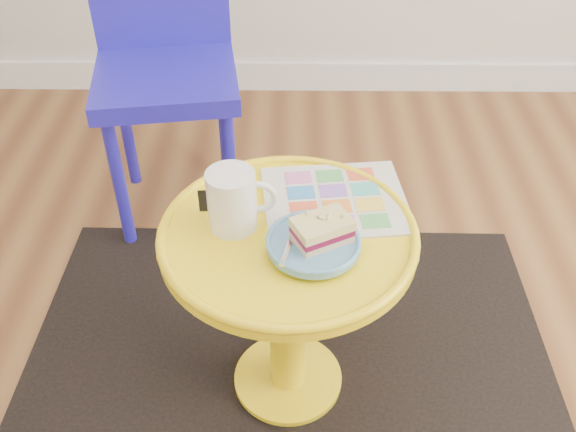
{
  "coord_description": "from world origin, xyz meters",
  "views": [
    {
      "loc": [
        -0.08,
        -0.41,
        1.3
      ],
      "look_at": [
        -0.09,
        0.53,
        0.52
      ],
      "focal_mm": 40.0,
      "sensor_mm": 36.0,
      "label": 1
    }
  ],
  "objects_px": {
    "side_table": "(288,281)",
    "plate": "(314,244)",
    "newspaper": "(335,200)",
    "mug": "(233,199)",
    "chair": "(164,49)"
  },
  "relations": [
    {
      "from": "side_table",
      "to": "plate",
      "type": "bearing_deg",
      "value": -48.04
    },
    {
      "from": "newspaper",
      "to": "plate",
      "type": "xyz_separation_m",
      "value": [
        -0.05,
        -0.15,
        0.01
      ]
    },
    {
      "from": "side_table",
      "to": "mug",
      "type": "relative_size",
      "value": 3.75
    },
    {
      "from": "newspaper",
      "to": "plate",
      "type": "relative_size",
      "value": 1.64
    },
    {
      "from": "mug",
      "to": "chair",
      "type": "bearing_deg",
      "value": 106.4
    },
    {
      "from": "mug",
      "to": "plate",
      "type": "distance_m",
      "value": 0.18
    },
    {
      "from": "side_table",
      "to": "newspaper",
      "type": "bearing_deg",
      "value": 45.93
    },
    {
      "from": "chair",
      "to": "plate",
      "type": "distance_m",
      "value": 0.9
    },
    {
      "from": "side_table",
      "to": "mug",
      "type": "xyz_separation_m",
      "value": [
        -0.1,
        0.02,
        0.2
      ]
    },
    {
      "from": "side_table",
      "to": "chair",
      "type": "distance_m",
      "value": 0.85
    },
    {
      "from": "newspaper",
      "to": "side_table",
      "type": "bearing_deg",
      "value": -140.27
    },
    {
      "from": "side_table",
      "to": "newspaper",
      "type": "relative_size",
      "value": 1.74
    },
    {
      "from": "mug",
      "to": "plate",
      "type": "height_order",
      "value": "mug"
    },
    {
      "from": "chair",
      "to": "plate",
      "type": "relative_size",
      "value": 5.0
    },
    {
      "from": "chair",
      "to": "plate",
      "type": "height_order",
      "value": "chair"
    }
  ]
}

